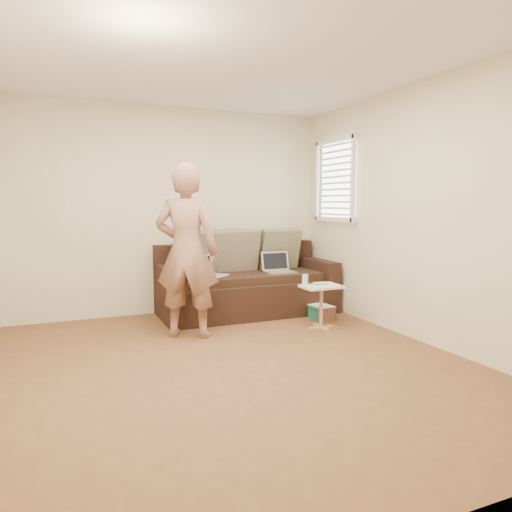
% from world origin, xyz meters
% --- Properties ---
extents(floor, '(4.50, 4.50, 0.00)m').
position_xyz_m(floor, '(0.00, 0.00, 0.00)').
color(floor, brown).
rests_on(floor, ground).
extents(ceiling, '(4.50, 4.50, 0.00)m').
position_xyz_m(ceiling, '(0.00, 0.00, 2.60)').
color(ceiling, white).
rests_on(ceiling, wall_back).
extents(wall_back, '(4.00, 0.00, 4.00)m').
position_xyz_m(wall_back, '(0.00, 2.25, 1.30)').
color(wall_back, beige).
rests_on(wall_back, ground).
extents(wall_front, '(4.00, 0.00, 4.00)m').
position_xyz_m(wall_front, '(0.00, -2.25, 1.30)').
color(wall_front, beige).
rests_on(wall_front, ground).
extents(wall_right, '(0.00, 4.50, 4.50)m').
position_xyz_m(wall_right, '(2.00, 0.00, 1.30)').
color(wall_right, beige).
rests_on(wall_right, ground).
extents(window_blinds, '(0.12, 0.88, 1.08)m').
position_xyz_m(window_blinds, '(1.95, 1.50, 1.70)').
color(window_blinds, white).
rests_on(window_blinds, wall_right).
extents(sofa, '(2.20, 0.95, 0.85)m').
position_xyz_m(sofa, '(0.84, 1.77, 0.42)').
color(sofa, black).
rests_on(sofa, ground).
extents(pillow_left, '(0.55, 0.29, 0.57)m').
position_xyz_m(pillow_left, '(0.24, 1.98, 0.79)').
color(pillow_left, '#6A664E').
rests_on(pillow_left, sofa).
extents(pillow_mid, '(0.55, 0.27, 0.57)m').
position_xyz_m(pillow_mid, '(0.79, 1.98, 0.79)').
color(pillow_mid, '#655D48').
rests_on(pillow_mid, sofa).
extents(pillow_right, '(0.55, 0.28, 0.57)m').
position_xyz_m(pillow_right, '(1.39, 1.98, 0.79)').
color(pillow_right, '#6A664E').
rests_on(pillow_right, sofa).
extents(laptop_silver, '(0.38, 0.28, 0.25)m').
position_xyz_m(laptop_silver, '(1.24, 1.63, 0.52)').
color(laptop_silver, '#B7BABC').
rests_on(laptop_silver, sofa).
extents(laptop_white, '(0.44, 0.42, 0.26)m').
position_xyz_m(laptop_white, '(0.35, 1.69, 0.52)').
color(laptop_white, white).
rests_on(laptop_white, sofa).
extents(person, '(0.80, 0.71, 1.82)m').
position_xyz_m(person, '(-0.13, 1.05, 0.91)').
color(person, '#905A4E').
rests_on(person, ground).
extents(side_table, '(0.44, 0.31, 0.49)m').
position_xyz_m(side_table, '(1.34, 0.79, 0.24)').
color(side_table, silver).
rests_on(side_table, ground).
extents(drinking_glass, '(0.07, 0.07, 0.12)m').
position_xyz_m(drinking_glass, '(1.19, 0.91, 0.55)').
color(drinking_glass, silver).
rests_on(drinking_glass, side_table).
extents(scissors, '(0.19, 0.11, 0.02)m').
position_xyz_m(scissors, '(1.35, 0.81, 0.49)').
color(scissors, silver).
rests_on(scissors, side_table).
extents(paper_on_table, '(0.25, 0.33, 0.00)m').
position_xyz_m(paper_on_table, '(1.43, 0.83, 0.49)').
color(paper_on_table, white).
rests_on(paper_on_table, side_table).
extents(striped_box, '(0.26, 0.26, 0.17)m').
position_xyz_m(striped_box, '(1.57, 1.15, 0.08)').
color(striped_box, red).
rests_on(striped_box, ground).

